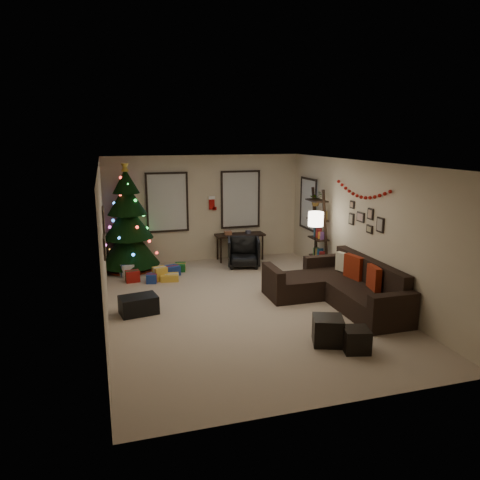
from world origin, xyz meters
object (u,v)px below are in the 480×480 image
object	(u,v)px
sofa	(340,288)
desk_chair	(244,252)
bookshelf	(319,233)
desk	(240,237)
christmas_tree	(128,225)

from	to	relation	value
sofa	desk_chair	size ratio (longest dim) A/B	3.78
desk_chair	bookshelf	xyz separation A→B (m)	(1.53, -1.02, 0.61)
desk	bookshelf	size ratio (longest dim) A/B	0.63
desk	desk_chair	distance (m)	0.70
christmas_tree	sofa	size ratio (longest dim) A/B	0.96
desk	desk_chair	size ratio (longest dim) A/B	1.74
christmas_tree	bookshelf	size ratio (longest dim) A/B	1.31
christmas_tree	desk	world-z (taller)	christmas_tree
bookshelf	sofa	bearing A→B (deg)	-103.56
sofa	bookshelf	size ratio (longest dim) A/B	1.37
sofa	desk	xyz separation A→B (m)	(-0.97, 3.58, 0.32)
sofa	desk	world-z (taller)	sofa
christmas_tree	desk	xyz separation A→B (m)	(2.81, 0.11, -0.49)
christmas_tree	sofa	bearing A→B (deg)	-42.53
desk_chair	bookshelf	bearing A→B (deg)	-18.91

